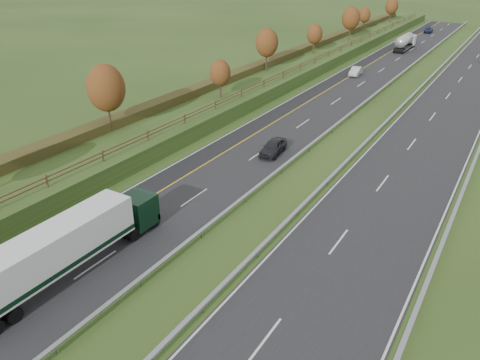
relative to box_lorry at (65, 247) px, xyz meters
The scene contains 16 objects.
ground 46.41m from the box_lorry, 80.77° to the left, with size 400.00×400.00×0.00m, color #294217.
near_carriageway 50.81m from the box_lorry, 90.63° to the left, with size 10.50×200.00×0.04m, color black.
far_carriageway 53.25m from the box_lorry, 72.57° to the left, with size 10.50×200.00×0.04m, color black.
hard_shoulder 50.99m from the box_lorry, 94.86° to the left, with size 3.00×200.00×0.04m, color black.
lane_markings 51.02m from the box_lorry, 83.42° to the left, with size 26.75×200.00×0.01m.
embankment_left 52.55m from the box_lorry, 104.96° to the left, with size 12.00×200.00×2.00m, color #294217.
hedge_left 53.09m from the box_lorry, 107.05° to the left, with size 2.20×180.00×1.10m, color #373917.
fence_left 51.15m from the box_lorry, 100.20° to the left, with size 0.12×189.06×1.20m.
median_barrier_near 51.04m from the box_lorry, 84.22° to the left, with size 0.32×200.00×0.71m.
median_barrier_far 51.81m from the box_lorry, 78.60° to the left, with size 0.32×200.00×0.71m.
trees_left 49.36m from the box_lorry, 105.57° to the left, with size 6.64×164.30×7.66m.
box_lorry is the anchor object (origin of this frame).
road_tanker 96.94m from the box_lorry, 90.46° to the left, with size 2.40×11.22×3.46m.
car_dark_near 26.85m from the box_lorry, 85.57° to the left, with size 1.92×4.76×1.62m, color black.
car_silver_mid 67.24m from the box_lorry, 91.84° to the left, with size 1.61×4.62×1.52m, color #B8B9BD.
car_small_far 125.64m from the box_lorry, 90.62° to the left, with size 2.01×4.94×1.43m, color #131D3C.
Camera 1 is at (24.62, -7.22, 20.49)m, focal length 35.00 mm.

